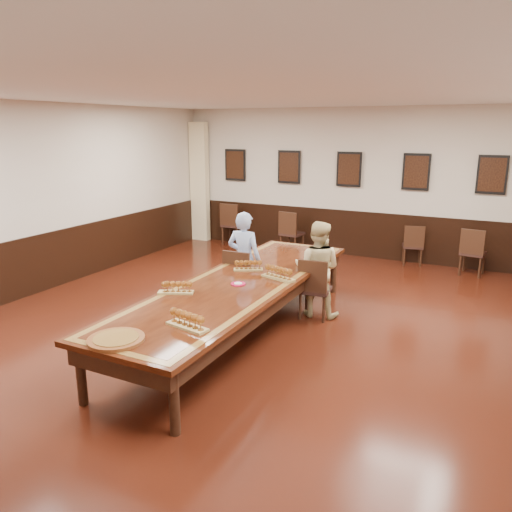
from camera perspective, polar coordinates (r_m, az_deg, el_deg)
The scene contains 23 objects.
floor at distance 7.01m, azimuth -1.86°, elevation -8.94°, with size 8.00×10.00×0.02m, color black.
ceiling at distance 6.45m, azimuth -2.11°, elevation 18.32°, with size 8.00×10.00×0.02m, color white.
wall_back at distance 11.15m, azimuth 10.61°, elevation 8.21°, with size 8.00×0.02×3.20m, color beige.
wall_left at distance 9.15m, azimuth -24.71°, elevation 5.79°, with size 0.02×10.00×3.20m, color beige.
chair_man at distance 7.85m, azimuth -1.65°, elevation -2.55°, with size 0.45×0.49×0.95m, color black, non-canonical shape.
chair_woman at distance 7.49m, azimuth 6.78°, elevation -3.60°, with size 0.43×0.47×0.93m, color black, non-canonical shape.
spare_chair_a at distance 12.16m, azimuth -2.63°, elevation 3.73°, with size 0.47×0.52×1.01m, color black, non-canonical shape.
spare_chair_b at distance 11.28m, azimuth 4.14°, elevation 2.74°, with size 0.45×0.49×0.97m, color black, non-canonical shape.
spare_chair_c at distance 10.80m, azimuth 17.47°, elevation 1.24°, with size 0.40×0.43×0.85m, color black, non-canonical shape.
spare_chair_d at distance 10.45m, azimuth 23.57°, elevation 0.47°, with size 0.43×0.47×0.92m, color black, non-canonical shape.
person_man at distance 7.86m, azimuth -1.36°, elevation -0.38°, with size 0.56×0.36×1.52m, color #4F7BC7.
person_woman at distance 7.51m, azimuth 7.02°, elevation -1.48°, with size 0.72×0.56×1.45m, color #D0BC82.
pink_phone at distance 6.78m, azimuth 3.87°, elevation -2.90°, with size 0.07×0.14×0.01m, color #F1509C.
curtain at distance 12.57m, azimuth -6.46°, elevation 8.36°, with size 0.45×0.18×2.90m, color beige.
wainscoting at distance 6.83m, azimuth -1.90°, elevation -5.01°, with size 8.00×10.00×1.00m.
conference_table at distance 6.79m, azimuth -1.91°, elevation -4.13°, with size 1.40×5.00×0.76m.
posters at distance 11.06m, azimuth 10.58°, elevation 9.72°, with size 6.14×0.04×0.74m.
flight_a at distance 7.26m, azimuth -0.89°, elevation -1.12°, with size 0.43×0.31×0.16m.
flight_b at distance 6.86m, azimuth 2.57°, elevation -1.97°, with size 0.52×0.28×0.19m.
flight_c at distance 6.34m, azimuth -9.14°, elevation -3.61°, with size 0.46×0.31×0.17m.
flight_d at distance 5.26m, azimuth -7.88°, elevation -7.31°, with size 0.52×0.25×0.19m.
red_plate_grp at distance 6.63m, azimuth -2.05°, elevation -3.22°, with size 0.20×0.20×0.03m.
carved_platter at distance 5.13m, azimuth -15.70°, elevation -9.15°, with size 0.67×0.67×0.04m.
Camera 1 is at (3.10, -5.64, 2.78)m, focal length 35.00 mm.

